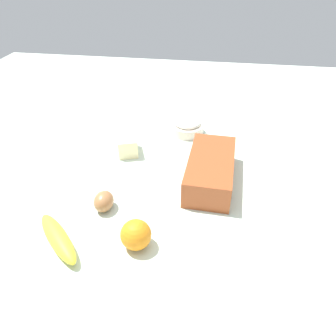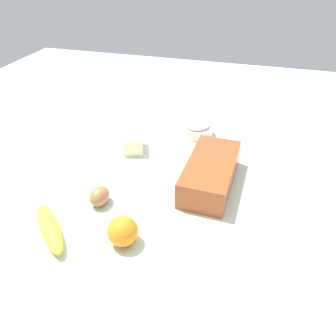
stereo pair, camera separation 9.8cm
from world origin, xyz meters
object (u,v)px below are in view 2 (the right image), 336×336
Objects in this scene: orange_fruit at (123,231)px; banana at (50,228)px; butter_block at (133,142)px; loaf_pan at (210,172)px; flour_bowl at (197,128)px; egg_near_butter at (99,196)px.

banana is at bearing -82.67° from orange_fruit.
orange_fruit is 0.81× the size of butter_block.
butter_block is at bearing -110.00° from loaf_pan.
loaf_pan is 2.33× the size of flour_bowl.
flour_bowl is 1.36× the size of butter_block.
flour_bowl is at bearing 132.56° from butter_block.
orange_fruit is at bearing 17.61° from butter_block.
butter_block is 1.36× the size of egg_near_butter.
banana is at bearing -45.26° from loaf_pan.
loaf_pan reaches higher than egg_near_butter.
butter_block reaches higher than egg_near_butter.
butter_block is (-0.43, 0.06, 0.01)m from banana.
butter_block is (0.17, -0.18, 0.00)m from flour_bowl.
egg_near_butter is at bearing 2.37° from butter_block.
butter_block is (-0.12, -0.28, -0.01)m from loaf_pan.
loaf_pan is 0.33m from orange_fruit.
flour_bowl is 0.58m from orange_fruit.
banana is (0.60, -0.24, -0.01)m from flour_bowl.
loaf_pan is at bearing 151.31° from orange_fruit.
loaf_pan reaches higher than flour_bowl.
loaf_pan is at bearing 19.18° from flour_bowl.
egg_near_butter is at bearing -55.44° from loaf_pan.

